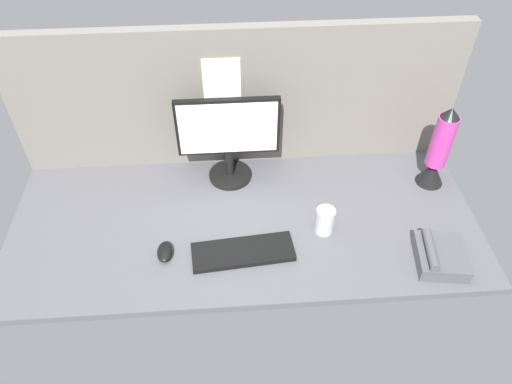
{
  "coord_description": "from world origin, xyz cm",
  "views": [
    {
      "loc": [
        -4.71,
        -130.28,
        139.84
      ],
      "look_at": [
        -1.82,
        0.0,
        14.0
      ],
      "focal_mm": 34.29,
      "sensor_mm": 36.0,
      "label": 1
    }
  ],
  "objects_px": {
    "keyboard": "(243,252)",
    "monitor": "(228,136)",
    "mug_steel": "(325,221)",
    "lava_lamp": "(438,153)",
    "mouse": "(165,252)",
    "desk_phone": "(440,256)"
  },
  "relations": [
    {
      "from": "keyboard",
      "to": "mug_steel",
      "type": "height_order",
      "value": "mug_steel"
    },
    {
      "from": "keyboard",
      "to": "mouse",
      "type": "bearing_deg",
      "value": 171.86
    },
    {
      "from": "keyboard",
      "to": "lava_lamp",
      "type": "height_order",
      "value": "lava_lamp"
    },
    {
      "from": "keyboard",
      "to": "mouse",
      "type": "xyz_separation_m",
      "value": [
        -0.28,
        0.01,
        0.01
      ]
    },
    {
      "from": "lava_lamp",
      "to": "desk_phone",
      "type": "bearing_deg",
      "value": -104.23
    },
    {
      "from": "keyboard",
      "to": "desk_phone",
      "type": "distance_m",
      "value": 0.7
    },
    {
      "from": "mouse",
      "to": "desk_phone",
      "type": "height_order",
      "value": "desk_phone"
    },
    {
      "from": "mug_steel",
      "to": "desk_phone",
      "type": "bearing_deg",
      "value": -24.87
    },
    {
      "from": "lava_lamp",
      "to": "mug_steel",
      "type": "bearing_deg",
      "value": -153.94
    },
    {
      "from": "keyboard",
      "to": "mug_steel",
      "type": "xyz_separation_m",
      "value": [
        0.31,
        0.09,
        0.04
      ]
    },
    {
      "from": "lava_lamp",
      "to": "keyboard",
      "type": "bearing_deg",
      "value": -157.54
    },
    {
      "from": "monitor",
      "to": "keyboard",
      "type": "height_order",
      "value": "monitor"
    },
    {
      "from": "keyboard",
      "to": "lava_lamp",
      "type": "bearing_deg",
      "value": 17.32
    },
    {
      "from": "monitor",
      "to": "keyboard",
      "type": "relative_size",
      "value": 1.1
    },
    {
      "from": "lava_lamp",
      "to": "desk_phone",
      "type": "distance_m",
      "value": 0.45
    },
    {
      "from": "keyboard",
      "to": "monitor",
      "type": "bearing_deg",
      "value": 89.06
    },
    {
      "from": "monitor",
      "to": "mouse",
      "type": "bearing_deg",
      "value": -121.11
    },
    {
      "from": "monitor",
      "to": "keyboard",
      "type": "bearing_deg",
      "value": -85.79
    },
    {
      "from": "keyboard",
      "to": "mouse",
      "type": "relative_size",
      "value": 3.85
    },
    {
      "from": "mug_steel",
      "to": "desk_phone",
      "type": "distance_m",
      "value": 0.42
    },
    {
      "from": "monitor",
      "to": "mouse",
      "type": "xyz_separation_m",
      "value": [
        -0.25,
        -0.41,
        -0.19
      ]
    },
    {
      "from": "mug_steel",
      "to": "lava_lamp",
      "type": "xyz_separation_m",
      "value": [
        0.49,
        0.24,
        0.1
      ]
    }
  ]
}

